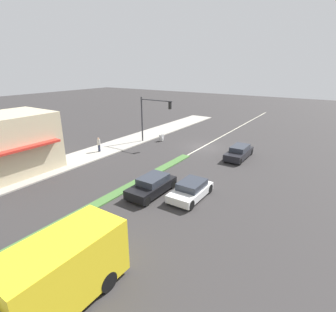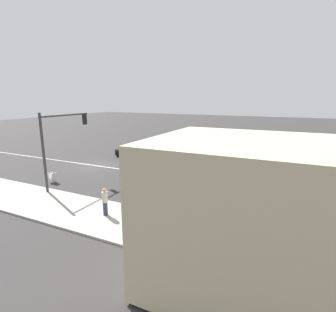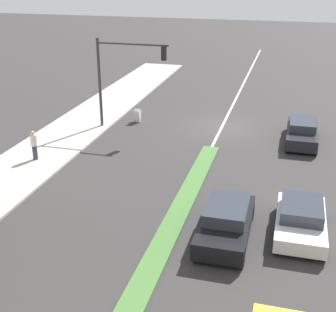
{
  "view_description": "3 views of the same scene",
  "coord_description": "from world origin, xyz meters",
  "px_view_note": "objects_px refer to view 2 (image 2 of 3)",
  "views": [
    {
      "loc": [
        -13.18,
        27.63,
        9.24
      ],
      "look_at": [
        -1.25,
        9.52,
        1.8
      ],
      "focal_mm": 28.0,
      "sensor_mm": 36.0,
      "label": 1
    },
    {
      "loc": [
        19.84,
        17.63,
        6.73
      ],
      "look_at": [
        0.56,
        8.38,
        1.92
      ],
      "focal_mm": 28.0,
      "sensor_mm": 36.0,
      "label": 2
    },
    {
      "loc": [
        -4.12,
        28.93,
        9.93
      ],
      "look_at": [
        0.94,
        10.14,
        1.86
      ],
      "focal_mm": 50.0,
      "sensor_mm": 36.0,
      "label": 3
    }
  ],
  "objects_px": {
    "traffic_signal_main": "(59,137)",
    "pedestrian": "(105,201)",
    "suv_black": "(232,169)",
    "van_white": "(227,161)",
    "warning_aframe_sign": "(53,177)",
    "sedan_dark": "(135,152)"
  },
  "relations": [
    {
      "from": "warning_aframe_sign",
      "to": "sedan_dark",
      "type": "xyz_separation_m",
      "value": [
        -10.68,
        1.02,
        0.22
      ]
    },
    {
      "from": "warning_aframe_sign",
      "to": "suv_black",
      "type": "xyz_separation_m",
      "value": [
        -7.88,
        12.65,
        0.24
      ]
    },
    {
      "from": "sedan_dark",
      "to": "suv_black",
      "type": "relative_size",
      "value": 1.06
    },
    {
      "from": "suv_black",
      "to": "pedestrian",
      "type": "bearing_deg",
      "value": -23.65
    },
    {
      "from": "warning_aframe_sign",
      "to": "van_white",
      "type": "height_order",
      "value": "van_white"
    },
    {
      "from": "traffic_signal_main",
      "to": "suv_black",
      "type": "distance_m",
      "value": 14.22
    },
    {
      "from": "van_white",
      "to": "sedan_dark",
      "type": "relative_size",
      "value": 0.86
    },
    {
      "from": "traffic_signal_main",
      "to": "warning_aframe_sign",
      "type": "bearing_deg",
      "value": -105.56
    },
    {
      "from": "van_white",
      "to": "warning_aframe_sign",
      "type": "bearing_deg",
      "value": -47.38
    },
    {
      "from": "traffic_signal_main",
      "to": "pedestrian",
      "type": "height_order",
      "value": "traffic_signal_main"
    },
    {
      "from": "warning_aframe_sign",
      "to": "van_white",
      "type": "relative_size",
      "value": 0.21
    },
    {
      "from": "pedestrian",
      "to": "warning_aframe_sign",
      "type": "height_order",
      "value": "pedestrian"
    },
    {
      "from": "warning_aframe_sign",
      "to": "pedestrian",
      "type": "bearing_deg",
      "value": 68.19
    },
    {
      "from": "traffic_signal_main",
      "to": "suv_black",
      "type": "bearing_deg",
      "value": 126.97
    },
    {
      "from": "traffic_signal_main",
      "to": "van_white",
      "type": "xyz_separation_m",
      "value": [
        -11.12,
        10.02,
        -3.29
      ]
    },
    {
      "from": "suv_black",
      "to": "traffic_signal_main",
      "type": "bearing_deg",
      "value": -53.03
    },
    {
      "from": "warning_aframe_sign",
      "to": "van_white",
      "type": "distance_m",
      "value": 15.78
    },
    {
      "from": "traffic_signal_main",
      "to": "van_white",
      "type": "bearing_deg",
      "value": 137.98
    },
    {
      "from": "pedestrian",
      "to": "traffic_signal_main",
      "type": "bearing_deg",
      "value": -113.32
    },
    {
      "from": "sedan_dark",
      "to": "van_white",
      "type": "bearing_deg",
      "value": 90.0
    },
    {
      "from": "traffic_signal_main",
      "to": "warning_aframe_sign",
      "type": "distance_m",
      "value": 3.84
    },
    {
      "from": "traffic_signal_main",
      "to": "pedestrian",
      "type": "bearing_deg",
      "value": 66.68
    }
  ]
}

